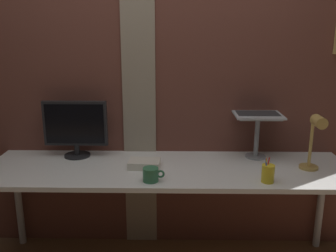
# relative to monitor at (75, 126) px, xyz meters

# --- Properties ---
(brick_wall_back) EXTENTS (3.49, 0.15, 2.68)m
(brick_wall_back) POSITION_rel_monitor_xyz_m (0.56, 0.18, 0.39)
(brick_wall_back) COLOR brown
(brick_wall_back) RESTS_ON ground_plane
(desk) EXTENTS (2.36, 0.65, 0.73)m
(desk) POSITION_rel_monitor_xyz_m (0.64, -0.20, -0.28)
(desk) COLOR white
(desk) RESTS_ON ground_plane
(monitor) EXTENTS (0.44, 0.18, 0.39)m
(monitor) POSITION_rel_monitor_xyz_m (0.00, 0.00, 0.00)
(monitor) COLOR black
(monitor) RESTS_ON desk
(laptop_stand) EXTENTS (0.28, 0.22, 0.30)m
(laptop_stand) POSITION_rel_monitor_xyz_m (1.25, 0.00, -0.02)
(laptop_stand) COLOR gray
(laptop_stand) RESTS_ON desk
(laptop) EXTENTS (0.32, 0.31, 0.20)m
(laptop) POSITION_rel_monitor_xyz_m (1.25, 0.07, 0.13)
(laptop) COLOR #ADB2B7
(laptop) RESTS_ON laptop_stand
(desk_lamp) EXTENTS (0.12, 0.20, 0.37)m
(desk_lamp) POSITION_rel_monitor_xyz_m (1.54, -0.26, 0.01)
(desk_lamp) COLOR tan
(desk_lamp) RESTS_ON desk
(pen_cup) EXTENTS (0.07, 0.07, 0.15)m
(pen_cup) POSITION_rel_monitor_xyz_m (1.23, -0.43, -0.17)
(pen_cup) COLOR yellow
(pen_cup) RESTS_ON desk
(coffee_mug) EXTENTS (0.13, 0.09, 0.08)m
(coffee_mug) POSITION_rel_monitor_xyz_m (0.55, -0.43, -0.18)
(coffee_mug) COLOR #33724C
(coffee_mug) RESTS_ON desk
(paper_clutter_stack) EXTENTS (0.21, 0.15, 0.05)m
(paper_clutter_stack) POSITION_rel_monitor_xyz_m (0.49, -0.20, -0.20)
(paper_clutter_stack) COLOR silver
(paper_clutter_stack) RESTS_ON desk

